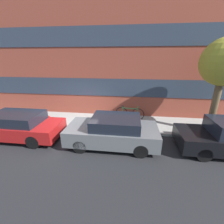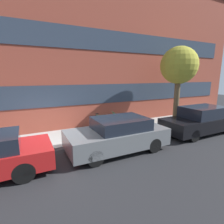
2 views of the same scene
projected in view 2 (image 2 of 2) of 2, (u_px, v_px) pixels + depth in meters
The scene contains 8 objects.
ground_plane at pixel (52, 151), 6.98m from camera, with size 56.00×56.00×0.00m, color #232326.
sidewalk_strip at pixel (48, 140), 8.01m from camera, with size 28.00×2.39×0.13m.
rowhouse_facade at pixel (38, 45), 8.56m from camera, with size 28.00×1.02×8.89m.
parked_car_grey at pixel (118, 134), 6.97m from camera, with size 3.98×1.81×1.34m.
parked_car_black at pixel (201, 120), 9.14m from camera, with size 4.31×1.66×1.41m.
fire_hydrant at pixel (0, 142), 6.62m from camera, with size 0.51×0.28×0.76m.
bicycle at pixel (105, 120), 9.73m from camera, with size 1.75×0.44×0.85m.
street_tree at pixel (179, 66), 9.83m from camera, with size 2.08×2.08×4.47m.
Camera 2 is at (-0.78, -6.89, 2.95)m, focal length 28.00 mm.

